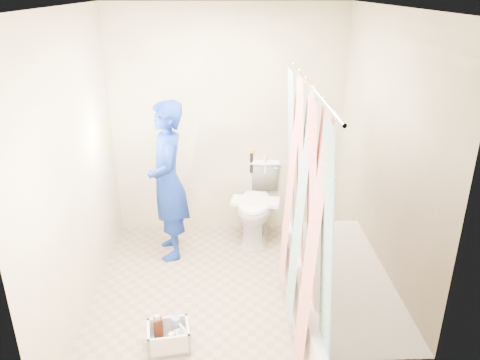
{
  "coord_description": "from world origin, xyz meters",
  "views": [
    {
      "loc": [
        -0.02,
        -3.4,
        2.54
      ],
      "look_at": [
        0.1,
        0.47,
        0.92
      ],
      "focal_mm": 35.0,
      "sensor_mm": 36.0,
      "label": 1
    }
  ],
  "objects_px": {
    "toilet": "(257,202)",
    "bathtub": "(339,300)",
    "plumber": "(168,182)",
    "cleaning_caddy": "(170,337)"
  },
  "relations": [
    {
      "from": "toilet",
      "to": "bathtub",
      "type": "bearing_deg",
      "value": -59.77
    },
    {
      "from": "bathtub",
      "to": "plumber",
      "type": "distance_m",
      "value": 1.93
    },
    {
      "from": "bathtub",
      "to": "toilet",
      "type": "distance_m",
      "value": 1.61
    },
    {
      "from": "bathtub",
      "to": "plumber",
      "type": "bearing_deg",
      "value": 140.38
    },
    {
      "from": "bathtub",
      "to": "toilet",
      "type": "height_order",
      "value": "toilet"
    },
    {
      "from": "bathtub",
      "to": "plumber",
      "type": "xyz_separation_m",
      "value": [
        -1.43,
        1.18,
        0.52
      ]
    },
    {
      "from": "bathtub",
      "to": "cleaning_caddy",
      "type": "xyz_separation_m",
      "value": [
        -1.31,
        -0.18,
        -0.18
      ]
    },
    {
      "from": "bathtub",
      "to": "toilet",
      "type": "xyz_separation_m",
      "value": [
        -0.55,
        1.51,
        0.14
      ]
    },
    {
      "from": "cleaning_caddy",
      "to": "plumber",
      "type": "bearing_deg",
      "value": 86.24
    },
    {
      "from": "plumber",
      "to": "cleaning_caddy",
      "type": "relative_size",
      "value": 4.56
    }
  ]
}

